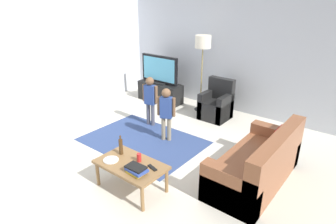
{
  "coord_description": "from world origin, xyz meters",
  "views": [
    {
      "loc": [
        3.03,
        -3.2,
        2.65
      ],
      "look_at": [
        0.0,
        0.6,
        0.65
      ],
      "focal_mm": 31.02,
      "sensor_mm": 36.0,
      "label": 1
    }
  ],
  "objects_px": {
    "book_stack": "(136,170)",
    "plate": "(111,160)",
    "coffee_table": "(131,166)",
    "tv_stand": "(160,92)",
    "soda_can": "(139,157)",
    "couch": "(260,166)",
    "armchair": "(217,105)",
    "tv": "(159,70)",
    "child_near_tv": "(150,97)",
    "child_center": "(166,110)",
    "tv_remote": "(152,168)",
    "floor_lamp": "(203,46)",
    "bottle": "(121,146)"
  },
  "relations": [
    {
      "from": "tv_stand",
      "to": "child_near_tv",
      "type": "relative_size",
      "value": 1.13
    },
    {
      "from": "armchair",
      "to": "book_stack",
      "type": "height_order",
      "value": "armchair"
    },
    {
      "from": "floor_lamp",
      "to": "soda_can",
      "type": "height_order",
      "value": "floor_lamp"
    },
    {
      "from": "tv",
      "to": "tv_remote",
      "type": "relative_size",
      "value": 6.47
    },
    {
      "from": "child_near_tv",
      "to": "coffee_table",
      "type": "height_order",
      "value": "child_near_tv"
    },
    {
      "from": "tv_stand",
      "to": "tv",
      "type": "xyz_separation_m",
      "value": [
        -0.0,
        -0.02,
        0.6
      ]
    },
    {
      "from": "armchair",
      "to": "soda_can",
      "type": "distance_m",
      "value": 2.96
    },
    {
      "from": "tv",
      "to": "couch",
      "type": "xyz_separation_m",
      "value": [
        3.44,
        -1.78,
        -0.56
      ]
    },
    {
      "from": "couch",
      "to": "child_center",
      "type": "relative_size",
      "value": 1.72
    },
    {
      "from": "tv_stand",
      "to": "coffee_table",
      "type": "bearing_deg",
      "value": -56.44
    },
    {
      "from": "plate",
      "to": "tv_remote",
      "type": "bearing_deg",
      "value": 20.14
    },
    {
      "from": "child_near_tv",
      "to": "tv_stand",
      "type": "bearing_deg",
      "value": 121.97
    },
    {
      "from": "tv_stand",
      "to": "bottle",
      "type": "height_order",
      "value": "bottle"
    },
    {
      "from": "tv_stand",
      "to": "book_stack",
      "type": "distance_m",
      "value": 3.93
    },
    {
      "from": "tv_stand",
      "to": "coffee_table",
      "type": "xyz_separation_m",
      "value": [
        2.05,
        -3.09,
        0.13
      ]
    },
    {
      "from": "child_center",
      "to": "plate",
      "type": "relative_size",
      "value": 4.75
    },
    {
      "from": "child_near_tv",
      "to": "soda_can",
      "type": "height_order",
      "value": "child_near_tv"
    },
    {
      "from": "armchair",
      "to": "floor_lamp",
      "type": "distance_m",
      "value": 1.38
    },
    {
      "from": "armchair",
      "to": "plate",
      "type": "relative_size",
      "value": 4.09
    },
    {
      "from": "child_near_tv",
      "to": "couch",
      "type": "bearing_deg",
      "value": -11.66
    },
    {
      "from": "plate",
      "to": "tv_stand",
      "type": "bearing_deg",
      "value": 118.87
    },
    {
      "from": "child_near_tv",
      "to": "child_center",
      "type": "distance_m",
      "value": 0.78
    },
    {
      "from": "tv",
      "to": "book_stack",
      "type": "height_order",
      "value": "tv"
    },
    {
      "from": "tv",
      "to": "couch",
      "type": "relative_size",
      "value": 0.61
    },
    {
      "from": "tv",
      "to": "child_near_tv",
      "type": "xyz_separation_m",
      "value": [
        0.78,
        -1.24,
        -0.21
      ]
    },
    {
      "from": "couch",
      "to": "armchair",
      "type": "height_order",
      "value": "armchair"
    },
    {
      "from": "child_near_tv",
      "to": "tv_remote",
      "type": "bearing_deg",
      "value": -47.52
    },
    {
      "from": "book_stack",
      "to": "plate",
      "type": "relative_size",
      "value": 1.38
    },
    {
      "from": "floor_lamp",
      "to": "plate",
      "type": "height_order",
      "value": "floor_lamp"
    },
    {
      "from": "coffee_table",
      "to": "bottle",
      "type": "xyz_separation_m",
      "value": [
        -0.3,
        0.1,
        0.18
      ]
    },
    {
      "from": "tv_stand",
      "to": "child_near_tv",
      "type": "xyz_separation_m",
      "value": [
        0.78,
        -1.26,
        0.4
      ]
    },
    {
      "from": "tv_stand",
      "to": "soda_can",
      "type": "xyz_separation_m",
      "value": [
        2.1,
        -2.97,
        0.24
      ]
    },
    {
      "from": "tv_stand",
      "to": "tv_remote",
      "type": "height_order",
      "value": "tv_stand"
    },
    {
      "from": "coffee_table",
      "to": "plate",
      "type": "xyz_separation_m",
      "value": [
        -0.28,
        -0.12,
        0.06
      ]
    },
    {
      "from": "child_center",
      "to": "book_stack",
      "type": "distance_m",
      "value": 1.79
    },
    {
      "from": "tv",
      "to": "bottle",
      "type": "distance_m",
      "value": 3.45
    },
    {
      "from": "floor_lamp",
      "to": "bottle",
      "type": "distance_m",
      "value": 3.35
    },
    {
      "from": "couch",
      "to": "floor_lamp",
      "type": "xyz_separation_m",
      "value": [
        -2.29,
        1.96,
        1.25
      ]
    },
    {
      "from": "child_center",
      "to": "book_stack",
      "type": "xyz_separation_m",
      "value": [
        0.78,
        -1.61,
        -0.16
      ]
    },
    {
      "from": "child_near_tv",
      "to": "book_stack",
      "type": "bearing_deg",
      "value": -52.57
    },
    {
      "from": "floor_lamp",
      "to": "couch",
      "type": "bearing_deg",
      "value": -40.5
    },
    {
      "from": "tv_stand",
      "to": "soda_can",
      "type": "distance_m",
      "value": 3.64
    },
    {
      "from": "tv",
      "to": "plate",
      "type": "xyz_separation_m",
      "value": [
        1.77,
        -3.18,
        -0.42
      ]
    },
    {
      "from": "armchair",
      "to": "bottle",
      "type": "relative_size",
      "value": 2.96
    },
    {
      "from": "floor_lamp",
      "to": "child_near_tv",
      "type": "bearing_deg",
      "value": -104.42
    },
    {
      "from": "tv_stand",
      "to": "child_near_tv",
      "type": "distance_m",
      "value": 1.53
    },
    {
      "from": "couch",
      "to": "bottle",
      "type": "distance_m",
      "value": 2.08
    },
    {
      "from": "child_near_tv",
      "to": "book_stack",
      "type": "relative_size",
      "value": 3.51
    },
    {
      "from": "armchair",
      "to": "child_center",
      "type": "height_order",
      "value": "child_center"
    },
    {
      "from": "tv_remote",
      "to": "plate",
      "type": "height_order",
      "value": "plate"
    }
  ]
}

